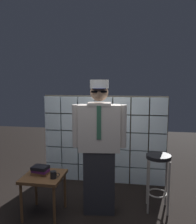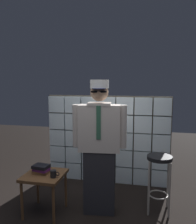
% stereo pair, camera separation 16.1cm
% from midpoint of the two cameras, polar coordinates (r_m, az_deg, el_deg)
% --- Properties ---
extents(glass_block_wall, '(2.20, 0.10, 1.58)m').
position_cam_midpoint_polar(glass_block_wall, '(4.15, 0.37, -6.91)').
color(glass_block_wall, silver).
rests_on(glass_block_wall, ground).
extents(standing_person, '(0.73, 0.34, 1.83)m').
position_cam_midpoint_polar(standing_person, '(3.13, -1.17, -8.22)').
color(standing_person, '#28282D').
rests_on(standing_person, ground).
extents(bar_stool, '(0.34, 0.34, 0.80)m').
position_cam_midpoint_polar(bar_stool, '(3.38, 13.28, -13.59)').
color(bar_stool, black).
rests_on(bar_stool, ground).
extents(side_table, '(0.52, 0.52, 0.56)m').
position_cam_midpoint_polar(side_table, '(3.32, -14.66, -16.07)').
color(side_table, brown).
rests_on(side_table, ground).
extents(book_stack, '(0.23, 0.18, 0.12)m').
position_cam_midpoint_polar(book_stack, '(3.30, -15.44, -13.70)').
color(book_stack, brown).
rests_on(book_stack, side_table).
extents(coffee_mug, '(0.13, 0.08, 0.09)m').
position_cam_midpoint_polar(coffee_mug, '(3.14, -12.41, -14.94)').
color(coffee_mug, black).
rests_on(coffee_mug, side_table).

